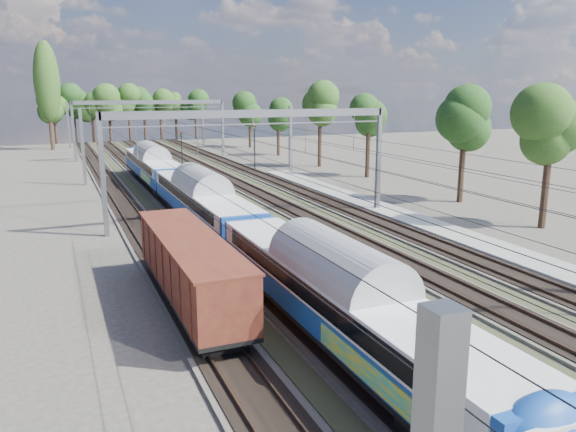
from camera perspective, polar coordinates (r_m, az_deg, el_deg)
name	(u,v)px	position (r m, az deg, el deg)	size (l,w,h in m)	color
ground	(557,413)	(21.62, 25.70, -17.62)	(220.00, 220.00, 0.00)	#47423A
track_bed	(207,191)	(59.69, -8.22, 2.51)	(21.00, 130.00, 0.34)	#47423A
platform	(455,234)	(42.87, 16.59, -1.81)	(3.00, 70.00, 0.30)	gray
catenary	(191,127)	(66.45, -9.83, 8.94)	(25.65, 130.00, 9.00)	slate
tree_belt	(171,104)	(107.64, -11.76, 11.10)	(39.71, 98.58, 11.81)	black
poplar	(47,82)	(109.93, -23.29, 12.37)	(4.40, 4.40, 19.04)	black
emu_train	(203,196)	(42.76, -8.64, 2.05)	(3.15, 66.57, 4.61)	black
freight_boxcar	(190,266)	(27.73, -9.92, -5.05)	(2.79, 13.45, 3.47)	black
worker	(161,148)	(98.02, -12.82, 6.73)	(0.68, 0.44, 1.86)	black
signal_near	(182,146)	(77.41, -10.76, 7.03)	(0.35, 0.32, 5.06)	black
signal_far	(255,141)	(75.26, -3.41, 7.60)	(0.43, 0.39, 6.15)	black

